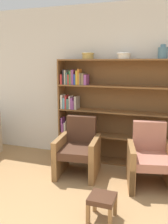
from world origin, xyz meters
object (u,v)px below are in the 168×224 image
object	(u,v)px
bowl_slate	(124,55)
vase_tall	(163,53)
footstool	(102,201)
armchair_cushioned	(150,159)
bookshelf	(111,112)
armchair_leather	(78,150)
bowl_cream	(88,56)

from	to	relation	value
bowl_slate	vase_tall	xyz separation A→B (m)	(0.61, 0.00, 0.04)
bowl_slate	footstool	world-z (taller)	bowl_slate
bowl_slate	armchair_cushioned	distance (m)	1.70
bookshelf	armchair_leather	xyz separation A→B (m)	(-0.36, -0.66, -0.51)
vase_tall	footstool	distance (m)	2.43
vase_tall	bowl_slate	bearing A→B (deg)	180.00
vase_tall	bookshelf	bearing A→B (deg)	178.37
bowl_slate	armchair_cushioned	bearing A→B (deg)	-49.02
bowl_cream	armchair_leather	world-z (taller)	bowl_cream
bookshelf	bowl_slate	distance (m)	0.99
bookshelf	armchair_leather	bearing A→B (deg)	-118.52
bowl_cream	armchair_leather	size ratio (longest dim) A/B	0.24
bowl_cream	footstool	xyz separation A→B (m)	(0.75, -1.69, -1.65)
bookshelf	footstool	distance (m)	1.86
bowl_slate	vase_tall	size ratio (longest dim) A/B	1.05
bookshelf	vase_tall	distance (m)	1.29
armchair_leather	footstool	world-z (taller)	armchair_leather
bowl_cream	armchair_cushioned	bearing A→B (deg)	-28.52
bowl_slate	armchair_leather	bearing A→B (deg)	-131.18
bowl_slate	vase_tall	world-z (taller)	vase_tall
bookshelf	armchair_leather	distance (m)	0.91
bookshelf	bowl_cream	size ratio (longest dim) A/B	10.63
footstool	armchair_cushioned	bearing A→B (deg)	67.79
armchair_leather	armchair_cushioned	size ratio (longest dim) A/B	1.00
bookshelf	armchair_leather	size ratio (longest dim) A/B	2.58
vase_tall	armchair_leather	distance (m)	2.02
bookshelf	bowl_cream	world-z (taller)	bowl_cream
bowl_cream	bowl_slate	xyz separation A→B (m)	(0.62, 0.00, -0.00)
bookshelf	bowl_slate	bearing A→B (deg)	-6.58
bowl_slate	armchair_leather	xyz separation A→B (m)	(-0.56, -0.64, -1.48)
bowl_cream	vase_tall	xyz separation A→B (m)	(1.23, 0.00, 0.03)
bowl_cream	footstool	size ratio (longest dim) A/B	0.75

